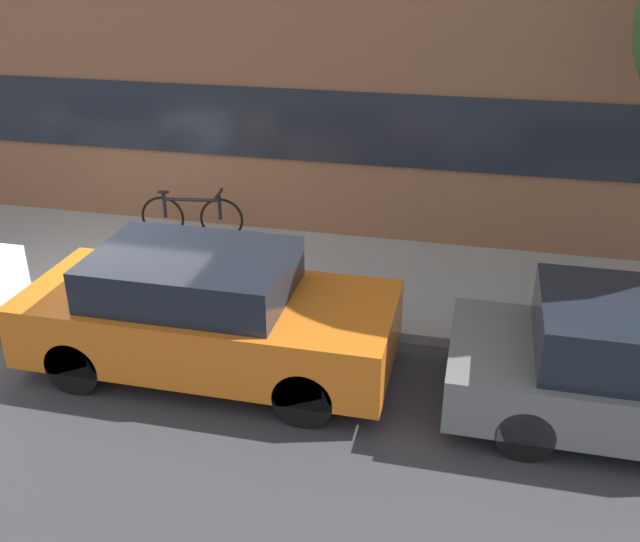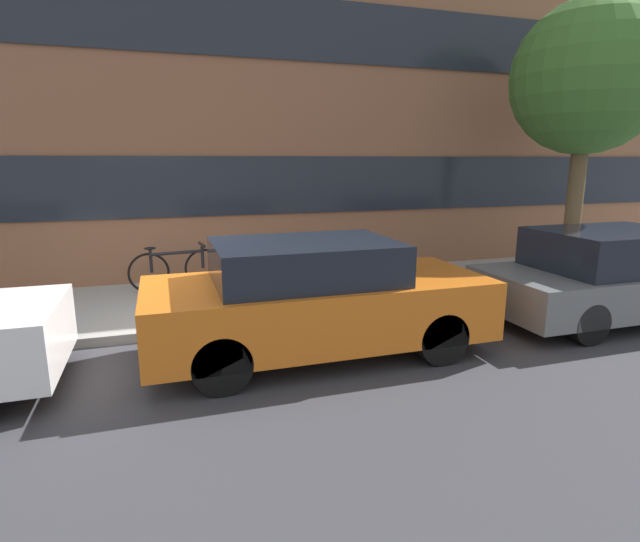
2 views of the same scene
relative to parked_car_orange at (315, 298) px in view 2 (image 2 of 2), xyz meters
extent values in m
plane|color=#333338|center=(-2.04, 1.05, -0.72)|extent=(56.00, 56.00, 0.00)
cube|color=gray|center=(-2.04, 2.51, -0.65)|extent=(28.00, 2.92, 0.13)
cube|color=brown|center=(-2.04, 4.42, 3.59)|extent=(28.00, 0.90, 8.61)
cube|color=#1E232D|center=(-2.04, 3.95, 1.18)|extent=(25.76, 0.04, 1.10)
cube|color=#1E232D|center=(-2.04, 3.95, 4.02)|extent=(25.76, 0.04, 1.10)
cylinder|color=black|center=(-3.56, 0.73, -0.41)|extent=(0.62, 0.18, 0.62)
cube|color=#D16619|center=(0.04, 0.00, -0.12)|extent=(4.15, 1.73, 0.71)
cube|color=black|center=(-0.13, 0.00, 0.47)|extent=(2.16, 1.52, 0.48)
cylinder|color=black|center=(1.32, 0.78, -0.40)|extent=(0.63, 0.18, 0.63)
cylinder|color=black|center=(1.32, -0.78, -0.40)|extent=(0.63, 0.18, 0.63)
cylinder|color=black|center=(-1.25, 0.78, -0.40)|extent=(0.63, 0.18, 0.63)
cylinder|color=black|center=(-1.25, -0.78, -0.40)|extent=(0.63, 0.18, 0.63)
cube|color=slate|center=(4.79, 0.00, -0.22)|extent=(4.16, 1.76, 0.57)
cube|color=black|center=(4.62, 0.00, 0.36)|extent=(2.16, 1.55, 0.58)
cylinder|color=black|center=(6.08, 0.79, -0.44)|extent=(0.56, 0.18, 0.56)
cylinder|color=black|center=(3.50, 0.79, -0.44)|extent=(0.56, 0.18, 0.56)
cylinder|color=black|center=(3.50, -0.79, -0.44)|extent=(0.56, 0.18, 0.56)
torus|color=black|center=(-1.06, 3.34, -0.24)|extent=(0.69, 0.13, 0.69)
torus|color=black|center=(-2.00, 3.21, -0.24)|extent=(0.69, 0.13, 0.69)
cylinder|color=black|center=(-1.53, 3.27, 0.07)|extent=(0.90, 0.18, 0.06)
cylinder|color=black|center=(-1.96, 3.21, -0.04)|extent=(0.06, 0.06, 0.39)
cylinder|color=black|center=(-1.08, 3.33, -0.04)|extent=(0.06, 0.06, 0.39)
ellipsoid|color=black|center=(-1.96, 3.21, 0.19)|extent=(0.21, 0.11, 0.05)
cylinder|color=black|center=(-1.08, 3.33, 0.19)|extent=(0.11, 0.44, 0.05)
cylinder|color=brown|center=(5.56, 1.76, 0.88)|extent=(0.29, 0.29, 2.92)
sphere|color=#386628|center=(5.56, 1.76, 3.07)|extent=(2.65, 2.65, 2.65)
camera|label=1|loc=(2.83, -6.54, 3.87)|focal=40.00mm
camera|label=2|loc=(-1.74, -5.63, 1.66)|focal=28.00mm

